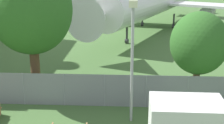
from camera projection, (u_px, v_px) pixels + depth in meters
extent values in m
cylinder|color=gray|center=(24.00, 89.00, 19.55)|extent=(0.07, 0.07, 2.10)
cylinder|color=gray|center=(64.00, 90.00, 19.42)|extent=(0.07, 0.07, 2.10)
cylinder|color=gray|center=(105.00, 91.00, 19.29)|extent=(0.07, 0.07, 2.10)
cylinder|color=gray|center=(146.00, 91.00, 19.16)|extent=(0.07, 0.07, 2.10)
cylinder|color=gray|center=(188.00, 92.00, 19.03)|extent=(0.07, 0.07, 2.10)
cube|color=slate|center=(105.00, 91.00, 19.29)|extent=(56.00, 0.01, 2.10)
cylinder|color=white|center=(155.00, 0.00, 43.52)|extent=(15.56, 30.28, 3.99)
cone|color=white|center=(96.00, 17.00, 28.35)|extent=(5.21, 5.21, 3.99)
cube|color=white|center=(224.00, 6.00, 41.33)|extent=(14.28, 10.85, 0.30)
cylinder|color=#939399|center=(207.00, 13.00, 42.81)|extent=(3.03, 4.00, 1.79)
cube|color=white|center=(103.00, 0.00, 48.75)|extent=(14.65, 7.71, 0.30)
cylinder|color=#939399|center=(116.00, 8.00, 48.50)|extent=(3.03, 4.00, 1.79)
cylinder|color=#2D2D33|center=(127.00, 34.00, 35.66)|extent=(0.24, 0.24, 2.10)
cylinder|color=#2D2D33|center=(127.00, 41.00, 35.88)|extent=(0.49, 0.63, 0.56)
cylinder|color=#2D2D33|center=(174.00, 21.00, 44.76)|extent=(0.24, 0.24, 2.10)
cylinder|color=#2D2D33|center=(173.00, 26.00, 44.98)|extent=(0.49, 0.63, 0.56)
cylinder|color=#2D2D33|center=(142.00, 19.00, 46.73)|extent=(0.24, 0.24, 2.10)
cylinder|color=#2D2D33|center=(142.00, 24.00, 46.96)|extent=(0.49, 0.63, 0.56)
cylinder|color=brown|center=(196.00, 84.00, 20.02)|extent=(0.43, 0.43, 2.35)
ellipsoid|color=#2D6023|center=(199.00, 43.00, 19.24)|extent=(3.58, 3.58, 3.94)
cylinder|color=brown|center=(35.00, 69.00, 21.15)|extent=(0.64, 0.64, 3.52)
ellipsoid|color=#2D6023|center=(31.00, 9.00, 19.99)|extent=(5.34, 5.34, 5.87)
cylinder|color=#99999E|center=(132.00, 67.00, 16.82)|extent=(0.16, 0.16, 6.40)
cube|color=beige|center=(133.00, 4.00, 15.84)|extent=(0.44, 0.44, 0.36)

